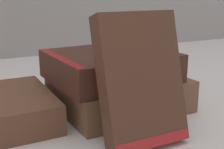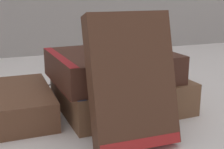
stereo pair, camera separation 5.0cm
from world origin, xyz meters
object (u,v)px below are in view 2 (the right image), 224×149
object	(u,v)px
book_leaning_front	(132,85)
pocket_watch	(131,48)
book_flat_bottom	(116,92)
book_flat_top	(108,66)
reading_glasses	(69,84)

from	to	relation	value
book_leaning_front	pocket_watch	size ratio (longest dim) A/B	2.44
book_flat_bottom	book_flat_top	bearing A→B (deg)	-167.41
book_flat_top	reading_glasses	world-z (taller)	book_flat_top
book_leaning_front	pocket_watch	world-z (taller)	book_leaning_front
book_flat_bottom	book_leaning_front	size ratio (longest dim) A/B	1.22
book_leaning_front	reading_glasses	world-z (taller)	book_leaning_front
book_flat_bottom	reading_glasses	size ratio (longest dim) A/B	1.92
book_flat_top	reading_glasses	bearing A→B (deg)	97.37
book_flat_top	pocket_watch	size ratio (longest dim) A/B	2.83
book_flat_top	pocket_watch	world-z (taller)	pocket_watch
book_leaning_front	pocket_watch	bearing A→B (deg)	67.02
pocket_watch	book_flat_bottom	bearing A→B (deg)	-178.36
pocket_watch	reading_glasses	distance (m)	0.18
book_flat_top	reading_glasses	size ratio (longest dim) A/B	1.82
book_flat_top	book_leaning_front	world-z (taller)	book_leaning_front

